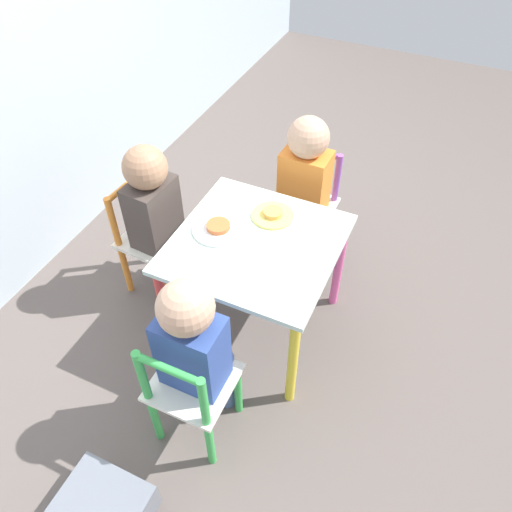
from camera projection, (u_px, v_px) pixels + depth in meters
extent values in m
plane|color=#5B514C|center=(256.00, 324.00, 2.15)|extent=(6.00, 6.00, 0.00)
cube|color=silver|center=(256.00, 244.00, 1.80)|extent=(0.59, 0.59, 0.02)
cylinder|color=yellow|center=(293.00, 363.00, 1.74)|extent=(0.04, 0.04, 0.47)
cylinder|color=#E5599E|center=(339.00, 265.00, 2.07)|extent=(0.04, 0.04, 0.47)
cylinder|color=#DB3D38|center=(165.00, 314.00, 1.89)|extent=(0.04, 0.04, 0.47)
cylinder|color=#387AD1|center=(227.00, 230.00, 2.22)|extent=(0.04, 0.04, 0.47)
cube|color=silver|center=(304.00, 208.00, 2.25)|extent=(0.27, 0.27, 0.02)
cylinder|color=#8E51BC|center=(272.00, 238.00, 2.32)|extent=(0.03, 0.03, 0.28)
cylinder|color=#8E51BC|center=(314.00, 252.00, 2.26)|extent=(0.03, 0.03, 0.28)
cylinder|color=#8E51BC|center=(290.00, 212.00, 2.46)|extent=(0.03, 0.03, 0.28)
cylinder|color=#8E51BC|center=(331.00, 224.00, 2.39)|extent=(0.03, 0.03, 0.28)
cylinder|color=#8E51BC|center=(293.00, 167.00, 2.27)|extent=(0.03, 0.03, 0.25)
cylinder|color=#8E51BC|center=(337.00, 180.00, 2.20)|extent=(0.03, 0.03, 0.25)
cylinder|color=#8E51BC|center=(317.00, 151.00, 2.15)|extent=(0.03, 0.21, 0.02)
cube|color=silver|center=(155.00, 238.00, 2.11)|extent=(0.28, 0.28, 0.02)
cylinder|color=orange|center=(165.00, 286.00, 2.12)|extent=(0.03, 0.03, 0.28)
cylinder|color=orange|center=(193.00, 255.00, 2.25)|extent=(0.03, 0.03, 0.28)
cylinder|color=orange|center=(126.00, 269.00, 2.19)|extent=(0.03, 0.03, 0.28)
cylinder|color=orange|center=(155.00, 239.00, 2.32)|extent=(0.03, 0.03, 0.28)
cylinder|color=orange|center=(113.00, 223.00, 2.00)|extent=(0.03, 0.03, 0.25)
cylinder|color=orange|center=(146.00, 195.00, 2.13)|extent=(0.03, 0.03, 0.25)
cylinder|color=orange|center=(125.00, 186.00, 1.98)|extent=(0.21, 0.04, 0.02)
cube|color=silver|center=(194.00, 382.00, 1.63)|extent=(0.26, 0.26, 0.02)
cylinder|color=green|center=(238.00, 390.00, 1.77)|extent=(0.03, 0.03, 0.28)
cylinder|color=green|center=(187.00, 369.00, 1.84)|extent=(0.03, 0.03, 0.28)
cylinder|color=green|center=(210.00, 443.00, 1.64)|extent=(0.03, 0.03, 0.28)
cylinder|color=green|center=(155.00, 418.00, 1.70)|extent=(0.03, 0.03, 0.28)
cylinder|color=green|center=(204.00, 404.00, 1.45)|extent=(0.03, 0.03, 0.25)
cylinder|color=green|center=(143.00, 377.00, 1.51)|extent=(0.03, 0.03, 0.25)
cylinder|color=green|center=(168.00, 369.00, 1.40)|extent=(0.02, 0.21, 0.02)
cylinder|color=#7A6B5B|center=(282.00, 243.00, 2.29)|extent=(0.07, 0.07, 0.29)
cylinder|color=#7A6B5B|center=(302.00, 249.00, 2.26)|extent=(0.07, 0.07, 0.29)
cube|color=orange|center=(305.00, 182.00, 2.13)|extent=(0.15, 0.20, 0.30)
sphere|color=tan|center=(308.00, 137.00, 1.97)|extent=(0.17, 0.17, 0.17)
cylinder|color=#4C608E|center=(175.00, 278.00, 2.14)|extent=(0.07, 0.07, 0.29)
cylinder|color=#4C608E|center=(188.00, 263.00, 2.20)|extent=(0.07, 0.07, 0.29)
cube|color=#423833|center=(154.00, 212.00, 2.00)|extent=(0.21, 0.16, 0.29)
sphere|color=#A37556|center=(145.00, 167.00, 1.84)|extent=(0.17, 0.17, 0.17)
cylinder|color=#4C608E|center=(226.00, 380.00, 1.79)|extent=(0.07, 0.07, 0.29)
cylinder|color=#4C608E|center=(202.00, 370.00, 1.82)|extent=(0.07, 0.07, 0.29)
cube|color=#2D478E|center=(193.00, 351.00, 1.54)|extent=(0.14, 0.20, 0.29)
sphere|color=tan|center=(186.00, 308.00, 1.38)|extent=(0.17, 0.17, 0.17)
cylinder|color=#EADB66|center=(273.00, 215.00, 1.89)|extent=(0.16, 0.16, 0.01)
cylinder|color=gold|center=(273.00, 213.00, 1.88)|extent=(0.07, 0.07, 0.02)
cylinder|color=white|center=(219.00, 229.00, 1.84)|extent=(0.19, 0.19, 0.01)
cylinder|color=#CC6633|center=(218.00, 226.00, 1.83)|extent=(0.09, 0.09, 0.02)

